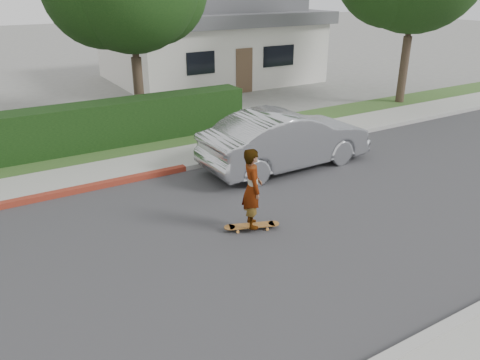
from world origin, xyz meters
The scene contains 10 objects.
ground centered at (0.00, 0.00, 0.00)m, with size 120.00×120.00×0.00m, color slate.
road centered at (0.00, 0.00, 0.01)m, with size 60.00×8.00×0.01m, color #2D2D30.
curb_far centered at (0.00, 4.10, 0.07)m, with size 60.00×0.20×0.15m, color #9E9E99.
sidewalk_far centered at (0.00, 5.00, 0.06)m, with size 60.00×1.60×0.12m, color gray.
planting_strip centered at (0.00, 6.60, 0.05)m, with size 60.00×1.60×0.10m, color #2D4C1E.
hedge centered at (-3.00, 7.20, 0.75)m, with size 15.00×1.00×1.50m, color black.
house centered at (8.00, 16.00, 2.10)m, with size 10.60×8.60×4.30m.
skateboard centered at (0.79, 0.16, 0.11)m, with size 1.22×0.65×0.11m.
skateboarder centered at (0.79, 0.16, 1.00)m, with size 0.64×0.42×1.74m, color white.
car_silver centered at (3.66, 2.89, 0.83)m, with size 1.76×5.04×1.66m, color #B0B2B7.
Camera 1 is at (-4.02, -7.37, 4.96)m, focal length 35.00 mm.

